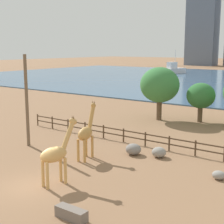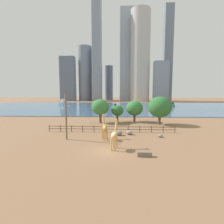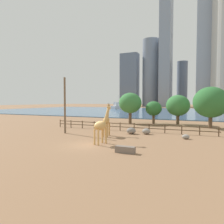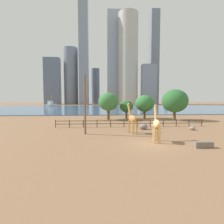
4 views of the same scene
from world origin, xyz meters
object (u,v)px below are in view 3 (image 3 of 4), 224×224
object	(u,v)px
boulder_near_fence	(146,131)
boulder_by_pole	(131,131)
giraffe_tall	(101,125)
feeding_trough	(125,150)
boulder_small	(186,137)
tree_left_large	(154,109)
tree_right_tall	(178,106)
tree_center_broad	(211,102)
boat_tug	(177,110)
giraffe_companion	(106,120)
tree_left_small	(130,103)
utility_pole	(65,105)
boat_sailboat	(118,107)

from	to	relation	value
boulder_near_fence	boulder_by_pole	xyz separation A→B (m)	(-2.01, -0.64, 0.04)
giraffe_tall	feeding_trough	distance (m)	5.08
boulder_near_fence	boulder_small	size ratio (longest dim) A/B	1.27
feeding_trough	tree_left_large	distance (m)	26.61
tree_left_large	tree_right_tall	distance (m)	4.83
tree_left_large	tree_center_broad	xyz separation A→B (m)	(10.72, -3.45, 1.35)
tree_center_broad	boat_tug	distance (m)	54.96
tree_center_broad	tree_right_tall	xyz separation A→B (m)	(-5.99, 4.18, -0.69)
giraffe_companion	tree_left_small	bearing A→B (deg)	-5.31
giraffe_companion	boat_tug	distance (m)	68.13
utility_pole	giraffe_companion	bearing A→B (deg)	2.24
boulder_by_pole	boat_sailboat	size ratio (longest dim) A/B	0.14
tree_center_broad	tree_right_tall	world-z (taller)	tree_center_broad
tree_left_large	tree_center_broad	size ratio (longest dim) A/B	0.65
utility_pole	feeding_trough	bearing A→B (deg)	-31.77
giraffe_tall	boulder_near_fence	xyz separation A→B (m)	(2.57, 8.78, -1.62)
boulder_near_fence	tree_left_large	bearing A→B (deg)	99.92
boulder_near_fence	boulder_by_pole	size ratio (longest dim) A/B	0.89
tree_left_large	tree_right_tall	world-z (taller)	tree_right_tall
boulder_by_pole	utility_pole	bearing A→B (deg)	-159.66
tree_right_tall	boat_sailboat	bearing A→B (deg)	121.89
feeding_trough	tree_left_large	size ratio (longest dim) A/B	0.39
boulder_near_fence	tree_left_large	world-z (taller)	tree_left_large
boulder_near_fence	boat_tug	bearing A→B (deg)	94.41
boulder_by_pole	boulder_small	bearing A→B (deg)	-8.78
tree_left_small	giraffe_tall	bearing A→B (deg)	-78.32
boulder_small	boat_sailboat	size ratio (longest dim) A/B	0.10
boulder_near_fence	boulder_small	bearing A→B (deg)	-18.14
utility_pole	feeding_trough	distance (m)	14.92
boulder_small	boat_tug	bearing A→B (deg)	98.97
giraffe_companion	tree_left_large	world-z (taller)	tree_left_large
tree_left_small	boat_sailboat	world-z (taller)	boat_sailboat
giraffe_tall	utility_pole	size ratio (longest dim) A/B	0.53
tree_left_small	boat_sailboat	bearing A→B (deg)	115.06
giraffe_tall	tree_left_large	distance (m)	23.41
tree_center_broad	giraffe_tall	bearing A→B (deg)	-118.29
boat_sailboat	boat_tug	xyz separation A→B (m)	(34.59, -18.00, -0.67)
giraffe_tall	boulder_near_fence	bearing A→B (deg)	-4.71
tree_right_tall	boat_tug	bearing A→B (deg)	98.28
boulder_by_pole	tree_center_broad	bearing A→B (deg)	49.24
boulder_near_fence	boat_tug	distance (m)	64.60
giraffe_companion	utility_pole	distance (m)	6.85
boulder_small	tree_left_large	distance (m)	18.49
boulder_by_pole	tree_left_small	size ratio (longest dim) A/B	0.20
boulder_small	tree_right_tall	size ratio (longest dim) A/B	0.15
giraffe_companion	boulder_small	size ratio (longest dim) A/B	4.89
boat_tug	tree_right_tall	bearing A→B (deg)	155.77
giraffe_tall	tree_left_small	size ratio (longest dim) A/B	0.68
boulder_near_fence	tree_center_broad	distance (m)	14.40
boulder_near_fence	giraffe_tall	bearing A→B (deg)	-106.31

